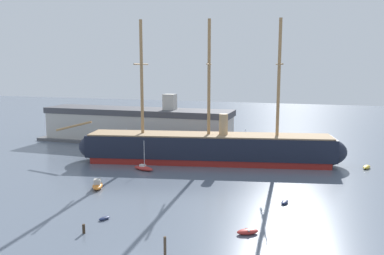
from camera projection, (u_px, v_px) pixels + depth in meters
name	position (u px, v px, depth m)	size (l,w,h in m)	color
tall_ship	(209.00, 148.00, 89.93)	(65.64, 18.76, 31.83)	maroon
dinghy_foreground_left	(104.00, 218.00, 56.87)	(1.48, 1.93, 0.42)	#1E284C
dinghy_foreground_right	(248.00, 232.00, 51.98)	(3.17, 2.54, 0.69)	#B22D28
motorboat_mid_left	(98.00, 185.00, 71.28)	(3.36, 4.56, 1.77)	orange
dinghy_mid_right	(285.00, 202.00, 63.50)	(1.45, 2.29, 0.50)	#1E284C
sailboat_alongside_bow	(144.00, 168.00, 83.59)	(5.13, 2.81, 6.40)	#B22D28
sailboat_far_left	(126.00, 149.00, 102.92)	(4.28, 4.13, 5.96)	#7FB2D6
dinghy_far_right	(367.00, 167.00, 85.21)	(2.25, 3.19, 0.69)	gold
sailboat_distant_centre	(244.00, 149.00, 102.25)	(4.58, 1.74, 5.83)	silver
mooring_piling_nearest	(84.00, 229.00, 52.17)	(0.38, 0.38, 1.25)	#382B1E
mooring_piling_left_pair	(165.00, 246.00, 45.85)	(0.33, 0.33, 2.37)	#4C3D2D
dockside_warehouse_left	(138.00, 126.00, 113.69)	(59.12, 12.81, 14.06)	#565659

